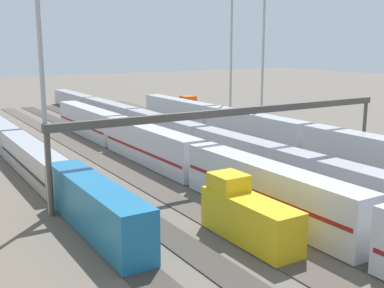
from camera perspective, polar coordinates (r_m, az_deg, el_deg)
ground_plane at (r=68.06m, az=-1.34°, el=-1.80°), size 400.00×400.00×0.00m
track_bed_0 at (r=79.80m, az=11.14°, el=0.05°), size 140.00×2.80×0.12m
track_bed_1 at (r=76.55m, az=8.39°, el=-0.35°), size 140.00×2.80×0.12m
track_bed_2 at (r=73.48m, az=5.40°, el=-0.78°), size 140.00×2.80×0.12m
track_bed_3 at (r=70.64m, az=2.16°, el=-1.25°), size 140.00×2.80×0.12m
track_bed_4 at (r=68.05m, az=-1.34°, el=-1.75°), size 140.00×2.80×0.12m
track_bed_5 at (r=65.73m, az=-5.10°, el=-2.27°), size 140.00×2.80×0.12m
track_bed_6 at (r=63.73m, az=-9.12°, el=-2.83°), size 140.00×2.80×0.12m
track_bed_7 at (r=62.06m, az=-13.39°, el=-3.40°), size 140.00×2.80×0.12m
track_bed_8 at (r=60.77m, az=-17.87°, el=-3.98°), size 140.00×2.80×0.12m
train_on_track_6 at (r=39.91m, az=6.66°, el=-8.52°), size 10.00×3.00×5.00m
train_on_track_5 at (r=54.70m, az=0.67°, el=-2.36°), size 95.60×3.06×5.00m
train_on_track_0 at (r=101.62m, az=0.32°, el=3.95°), size 10.00×3.00×5.00m
train_on_track_8 at (r=64.32m, az=-18.91°, el=-1.31°), size 66.40×3.06×4.40m
train_on_track_3 at (r=73.34m, az=0.52°, el=0.84°), size 139.00×3.00×4.40m
train_on_track_1 at (r=69.15m, az=13.56°, el=0.31°), size 95.60×3.00×5.00m
light_mast_0 at (r=95.17m, az=4.73°, el=13.14°), size 2.80×0.70×29.03m
light_mast_2 at (r=89.02m, az=8.57°, el=14.02°), size 2.80×0.70×31.53m
signal_gantry at (r=55.60m, az=5.67°, el=3.28°), size 0.70×45.00×8.80m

